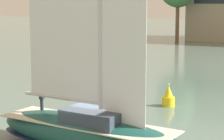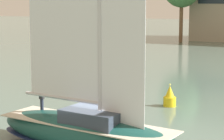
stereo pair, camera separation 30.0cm
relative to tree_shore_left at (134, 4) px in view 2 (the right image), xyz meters
name	(u,v)px [view 2 (the right image)]	position (x,y,z in m)	size (l,w,h in m)	color
tree_shore_left	(134,4)	(0.00, 0.00, 0.00)	(5.56, 5.56, 11.43)	#4C3828
sailboat_main	(86,129)	(32.39, -72.54, -6.74)	(12.20, 4.19, 16.47)	#194C47
channel_buoy	(170,97)	(32.54, -60.28, -7.28)	(1.00, 1.00, 1.83)	yellow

